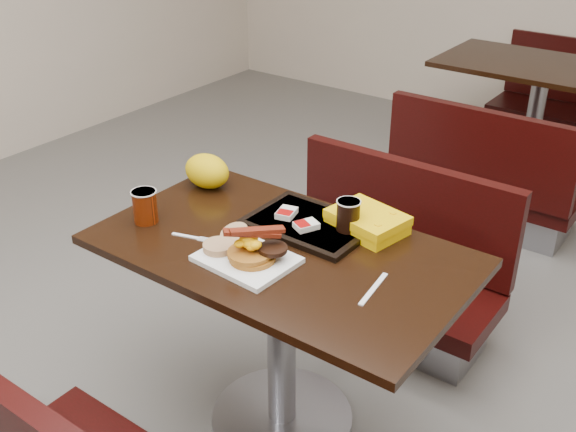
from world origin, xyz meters
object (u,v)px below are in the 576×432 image
Objects in this scene: table_near at (282,340)px; bench_far_s at (490,164)px; pancake_stack at (252,255)px; clamshell at (367,222)px; hashbrown_sleeve_left at (287,213)px; fork at (185,236)px; hashbrown_sleeve_right at (306,225)px; tray at (310,224)px; coffee_cup_near at (145,206)px; paper_bag at (207,171)px; bench_far_n at (567,98)px; platter at (247,259)px; knife at (373,289)px; bench_near_n at (381,258)px; table_far at (533,125)px; coffee_cup_far at (348,215)px.

table_near is 1.90m from bench_far_s.
pancake_stack is 0.60× the size of clamshell.
clamshell is at bearing 8.00° from hashbrown_sleeve_left.
hashbrown_sleeve_left is at bearing 37.76° from fork.
hashbrown_sleeve_left is 1.01× the size of hashbrown_sleeve_right.
tray is (0.29, 0.30, 0.01)m from fork.
bench_far_s is at bearing 90.94° from tray.
coffee_cup_near is 0.75m from clamshell.
tray is 0.49m from paper_bag.
platter is (-0.03, -3.43, 0.40)m from bench_far_n.
platter is 1.19× the size of clamshell.
paper_bag is at bearing -111.86° from knife.
tray reaches higher than bench_near_n.
coffee_cup_near is (-0.46, -0.00, 0.03)m from pancake_stack.
bench_far_s is at bearing 107.37° from clamshell.
bench_far_s is 1.71m from clamshell.
table_far is at bearing 73.85° from hashbrown_sleeve_left.
clamshell reaches higher than bench_near_n.
hashbrown_sleeve_left is (-0.09, -3.15, 0.42)m from bench_far_n.
fork is at bearing -142.21° from coffee_cup_far.
clamshell reaches higher than bench_far_n.
hashbrown_sleeve_right is (0.02, 0.25, -0.00)m from pancake_stack.
bench_far_n is at bearing 74.32° from hashbrown_sleeve_left.
bench_far_n is at bearing 90.00° from table_far.
hashbrown_sleeve_left is (0.20, 0.28, 0.03)m from fork.
table_far reaches higher than bench_far_s.
bench_far_s is 3.52× the size of platter.
paper_bag is at bearing -163.02° from clamshell.
paper_bag reaches higher than bench_near_n.
table_near reaches higher than bench_far_s.
hashbrown_sleeve_left reaches higher than platter.
tray is (-0.00, -2.44, 0.38)m from table_far.
coffee_cup_far is (0.60, 0.33, 0.01)m from coffee_cup_near.
table_far is 2.98× the size of tray.
clamshell is (0.04, 0.06, -0.04)m from coffee_cup_far.
clamshell reaches higher than knife.
pancake_stack is 0.58m from paper_bag.
hashbrown_sleeve_right is (0.31, 0.25, 0.03)m from fork.
platter is at bearing -90.53° from bench_far_n.
platter reaches higher than bench_near_n.
bench_far_n is at bearing 90.00° from bench_near_n.
coffee_cup_far is at bearing 67.48° from platter.
bench_far_s is 1.80m from hashbrown_sleeve_left.
hashbrown_sleeve_left is 0.74× the size of coffee_cup_far.
hashbrown_sleeve_left is (-0.06, 0.29, 0.02)m from platter.
table_near is at bearing -90.00° from table_far.
table_near is 0.52m from knife.
pancake_stack reaches higher than hashbrown_sleeve_right.
hashbrown_sleeve_right reaches higher than knife.
bench_far_s is 2.48× the size of tray.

